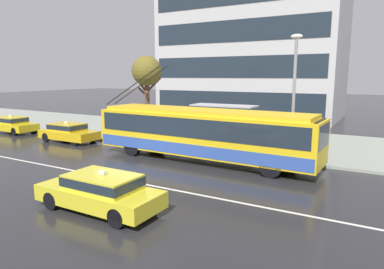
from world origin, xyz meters
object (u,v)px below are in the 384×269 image
at_px(bus_shelter, 225,115).
at_px(pedestrian_at_shelter, 296,128).
at_px(pedestrian_approaching_curb, 287,124).
at_px(pedestrian_walking_past, 300,125).
at_px(pedestrian_waiting_by_pole, 198,117).
at_px(taxi_queued_behind_bus, 68,132).
at_px(street_tree_bare, 147,73).
at_px(taxi_oncoming_near, 101,190).
at_px(street_lamp, 294,86).
at_px(trolleybus, 202,132).
at_px(taxi_far_behind, 12,124).

distance_m(bus_shelter, pedestrian_at_shelter, 4.73).
xyz_separation_m(pedestrian_approaching_curb, pedestrian_walking_past, (0.80, -0.28, 0.04)).
bearing_deg(pedestrian_waiting_by_pole, pedestrian_approaching_curb, -0.10).
distance_m(pedestrian_at_shelter, pedestrian_walking_past, 1.33).
height_order(taxi_queued_behind_bus, pedestrian_approaching_curb, pedestrian_approaching_curb).
bearing_deg(street_tree_bare, bus_shelter, -4.45).
height_order(taxi_oncoming_near, pedestrian_waiting_by_pole, pedestrian_waiting_by_pole).
xyz_separation_m(pedestrian_at_shelter, street_lamp, (-0.08, -0.60, 2.28)).
xyz_separation_m(taxi_oncoming_near, pedestrian_approaching_curb, (3.08, 12.30, 0.98)).
relative_size(trolleybus, taxi_far_behind, 2.97).
height_order(trolleybus, pedestrian_at_shelter, trolleybus).
relative_size(pedestrian_approaching_curb, street_lamp, 0.30).
height_order(taxi_far_behind, pedestrian_at_shelter, pedestrian_at_shelter).
relative_size(taxi_queued_behind_bus, pedestrian_waiting_by_pole, 2.19).
bearing_deg(bus_shelter, pedestrian_waiting_by_pole, 162.82).
bearing_deg(taxi_queued_behind_bus, pedestrian_at_shelter, 10.60).
xyz_separation_m(pedestrian_walking_past, street_tree_bare, (-10.96, 0.07, 2.98)).
height_order(taxi_oncoming_near, street_lamp, street_lamp).
bearing_deg(pedestrian_at_shelter, pedestrian_waiting_by_pole, 166.93).
distance_m(bus_shelter, pedestrian_walking_past, 4.58).
relative_size(bus_shelter, pedestrian_walking_past, 2.09).
bearing_deg(taxi_queued_behind_bus, trolleybus, -0.75).
bearing_deg(pedestrian_waiting_by_pole, bus_shelter, -17.18).
bearing_deg(pedestrian_approaching_curb, taxi_far_behind, -169.28).
xyz_separation_m(taxi_far_behind, pedestrian_approaching_curb, (20.80, 3.94, 0.98)).
bearing_deg(pedestrian_walking_past, street_lamp, -89.70).
xyz_separation_m(pedestrian_walking_past, pedestrian_waiting_by_pole, (-6.88, 0.29, -0.03)).
bearing_deg(street_lamp, taxi_queued_behind_bus, -171.64).
distance_m(bus_shelter, street_tree_bare, 6.97).
height_order(taxi_queued_behind_bus, pedestrian_at_shelter, pedestrian_at_shelter).
xyz_separation_m(pedestrian_at_shelter, street_tree_bare, (-11.05, 1.40, 3.02)).
xyz_separation_m(trolleybus, taxi_far_behind, (-17.45, 0.56, -0.82)).
relative_size(pedestrian_at_shelter, street_lamp, 0.31).
bearing_deg(pedestrian_walking_past, taxi_oncoming_near, -107.87).
bearing_deg(pedestrian_approaching_curb, street_lamp, -69.96).
distance_m(trolleybus, pedestrian_walking_past, 5.91).
bearing_deg(taxi_queued_behind_bus, street_lamp, 8.36).
bearing_deg(street_tree_bare, street_lamp, -10.31).
height_order(trolleybus, pedestrian_approaching_curb, trolleybus).
bearing_deg(pedestrian_approaching_curb, bus_shelter, -169.27).
bearing_deg(taxi_oncoming_near, street_lamp, 68.95).
bearing_deg(taxi_far_behind, taxi_oncoming_near, -25.27).
distance_m(pedestrian_waiting_by_pole, street_tree_bare, 5.08).
bearing_deg(pedestrian_walking_past, pedestrian_approaching_curb, 160.47).
height_order(trolleybus, taxi_oncoming_near, trolleybus).
height_order(pedestrian_walking_past, pedestrian_waiting_by_pole, pedestrian_walking_past).
relative_size(trolleybus, pedestrian_approaching_curb, 6.75).
bearing_deg(pedestrian_approaching_curb, pedestrian_walking_past, -19.53).
bearing_deg(pedestrian_at_shelter, bus_shelter, 169.06).
relative_size(pedestrian_waiting_by_pole, street_lamp, 0.30).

